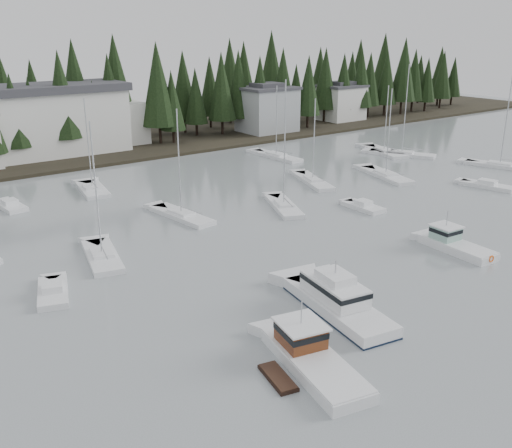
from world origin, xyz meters
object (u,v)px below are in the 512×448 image
(sailboat_2, at_px, (500,167))
(runabout_3, at_px, (10,207))
(sailboat_7, at_px, (276,157))
(house_east_a, at_px, (267,108))
(cabin_cruiser_center, at_px, (337,302))
(sailboat_10, at_px, (93,191))
(lobster_boat_brown, at_px, (310,359))
(sailboat_12, at_px, (402,155))
(runabout_1, at_px, (363,208))
(runabout_4, at_px, (53,294))
(sailboat_5, at_px, (313,182))
(sailboat_8, at_px, (181,217))
(sailboat_3, at_px, (102,258))
(sailboat_1, at_px, (384,153))
(runabout_2, at_px, (487,186))
(house_east_b, at_px, (341,102))
(sailboat_9, at_px, (386,177))
(sailboat_4, at_px, (284,207))
(harbor_inn, at_px, (59,119))
(lobster_boat_teal, at_px, (454,245))

(sailboat_2, xyz_separation_m, runabout_3, (-63.98, 22.37, 0.05))
(sailboat_7, bearing_deg, house_east_a, -36.13)
(cabin_cruiser_center, xyz_separation_m, sailboat_10, (-2.03, 41.89, -0.61))
(lobster_boat_brown, relative_size, sailboat_12, 0.63)
(runabout_1, height_order, runabout_4, same)
(runabout_3, bearing_deg, sailboat_5, -115.04)
(sailboat_12, xyz_separation_m, runabout_1, (-26.50, -16.35, 0.05))
(sailboat_5, bearing_deg, sailboat_8, 116.28)
(cabin_cruiser_center, relative_size, sailboat_3, 0.84)
(house_east_a, xyz_separation_m, runabout_1, (-21.27, -45.40, -4.77))
(house_east_a, distance_m, sailboat_1, 26.85)
(sailboat_2, bearing_deg, runabout_1, 76.76)
(cabin_cruiser_center, height_order, sailboat_7, sailboat_7)
(runabout_1, bearing_deg, house_east_a, -23.81)
(sailboat_2, bearing_deg, runabout_2, 97.29)
(sailboat_8, bearing_deg, cabin_cruiser_center, 169.49)
(house_east_b, bearing_deg, sailboat_12, -118.37)
(runabout_2, bearing_deg, sailboat_9, 16.32)
(cabin_cruiser_center, bearing_deg, sailboat_5, -29.57)
(sailboat_2, bearing_deg, sailboat_4, 67.74)
(sailboat_2, relative_size, runabout_1, 2.68)
(sailboat_1, distance_m, runabout_2, 23.26)
(house_east_a, height_order, sailboat_12, sailboat_12)
(cabin_cruiser_center, bearing_deg, runabout_1, -41.30)
(runabout_2, relative_size, runabout_4, 1.19)
(sailboat_1, bearing_deg, harbor_inn, 71.95)
(house_east_a, relative_size, runabout_3, 1.86)
(lobster_boat_brown, xyz_separation_m, sailboat_2, (58.08, 22.56, -0.42))
(sailboat_1, height_order, sailboat_12, sailboat_12)
(lobster_boat_teal, xyz_separation_m, sailboat_5, (5.90, 26.08, -0.42))
(harbor_inn, xyz_separation_m, runabout_3, (-14.67, -25.21, -5.64))
(sailboat_4, bearing_deg, house_east_b, -26.82)
(lobster_boat_brown, xyz_separation_m, sailboat_9, (39.93, 28.80, -0.44))
(sailboat_1, distance_m, sailboat_5, 23.51)
(house_east_a, bearing_deg, sailboat_10, -155.58)
(cabin_cruiser_center, bearing_deg, sailboat_4, -20.76)
(lobster_boat_teal, bearing_deg, sailboat_2, -60.51)
(house_east_b, relative_size, lobster_boat_brown, 1.02)
(house_east_b, relative_size, runabout_1, 1.83)
(house_east_b, distance_m, lobster_boat_teal, 76.78)
(sailboat_1, bearing_deg, lobster_boat_brown, 144.42)
(sailboat_9, xyz_separation_m, runabout_4, (-49.31, -9.55, 0.07))
(sailboat_2, relative_size, runabout_2, 1.97)
(lobster_boat_teal, distance_m, sailboat_7, 42.98)
(house_east_a, bearing_deg, sailboat_8, -137.95)
(sailboat_10, distance_m, runabout_4, 30.22)
(sailboat_2, distance_m, sailboat_9, 19.20)
(sailboat_7, bearing_deg, sailboat_4, 141.09)
(runabout_2, bearing_deg, sailboat_2, -77.97)
(lobster_boat_teal, xyz_separation_m, sailboat_9, (16.17, 22.36, -0.42))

